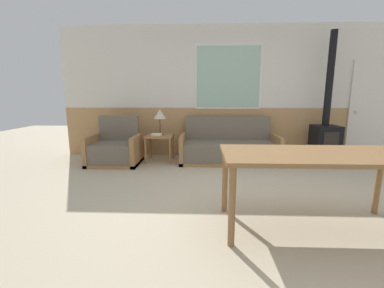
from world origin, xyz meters
TOP-DOWN VIEW (x-y plane):
  - ground_plane at (0.00, 0.00)m, footprint 16.00×16.00m
  - wall_back at (-0.01, 2.63)m, footprint 7.20×0.09m
  - couch at (-0.13, 2.10)m, footprint 1.90×0.81m
  - armchair at (-2.32, 1.87)m, footprint 0.94×0.76m
  - side_table at (-1.50, 2.12)m, footprint 0.53×0.53m
  - table_lamp at (-1.50, 2.21)m, footprint 0.25×0.25m
  - book_stack at (-1.54, 2.02)m, footprint 0.21×0.18m
  - dining_table at (0.43, -0.46)m, footprint 1.79×0.81m
  - wood_stove at (1.75, 2.18)m, footprint 0.47×0.47m
  - entry_door at (2.77, 2.57)m, footprint 0.82×0.09m

SIDE VIEW (x-z plane):
  - ground_plane at x=0.00m, z-range 0.00..0.00m
  - couch at x=-0.13m, z-range -0.18..0.69m
  - armchair at x=-2.32m, z-range -0.18..0.71m
  - side_table at x=-1.50m, z-range 0.18..0.70m
  - book_stack at x=-1.54m, z-range 0.52..0.57m
  - wood_stove at x=1.75m, z-range -0.62..1.86m
  - dining_table at x=0.43m, z-range 0.30..1.06m
  - table_lamp at x=-1.50m, z-range 0.67..1.17m
  - entry_door at x=2.77m, z-range 0.00..1.99m
  - wall_back at x=-0.01m, z-range 0.02..2.72m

